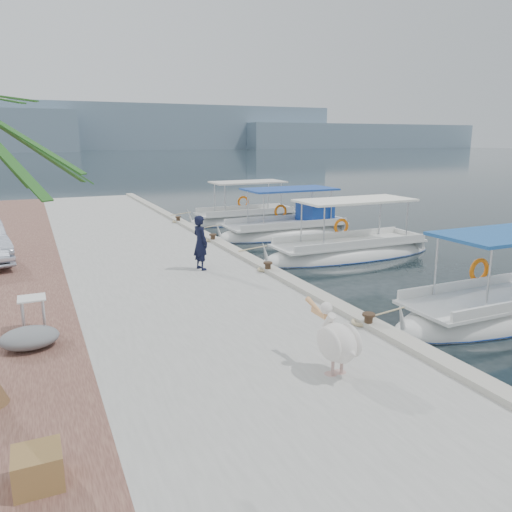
{
  "coord_description": "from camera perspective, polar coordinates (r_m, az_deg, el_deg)",
  "views": [
    {
      "loc": [
        -6.71,
        -11.71,
        4.48
      ],
      "look_at": [
        -1.0,
        0.94,
        1.2
      ],
      "focal_mm": 35.0,
      "sensor_mm": 36.0,
      "label": 1
    }
  ],
  "objects": [
    {
      "name": "ground",
      "position": [
        14.22,
        5.25,
        -5.12
      ],
      "size": [
        400.0,
        400.0,
        0.0
      ],
      "primitive_type": "plane",
      "color": "black",
      "rests_on": "ground"
    },
    {
      "name": "fishing_caique_d",
      "position": [
        23.6,
        3.65,
        2.79
      ],
      "size": [
        6.98,
        2.44,
        2.83
      ],
      "color": "silver",
      "rests_on": "ground"
    },
    {
      "name": "fishing_caique_b",
      "position": [
        14.2,
        26.06,
        -5.96
      ],
      "size": [
        6.6,
        2.18,
        2.83
      ],
      "color": "silver",
      "rests_on": "ground"
    },
    {
      "name": "wooden_crate",
      "position": [
        6.83,
        -23.65,
        -21.32
      ],
      "size": [
        0.55,
        0.55,
        0.44
      ],
      "primitive_type": "cube",
      "color": "brown",
      "rests_on": "cobblestone_strip"
    },
    {
      "name": "pelican",
      "position": [
        8.76,
        9.24,
        -9.51
      ],
      "size": [
        0.52,
        1.51,
        1.18
      ],
      "color": "tan",
      "rests_on": "concrete_quay"
    },
    {
      "name": "concrete_quay",
      "position": [
        17.63,
        -11.43,
        -0.86
      ],
      "size": [
        6.0,
        40.0,
        0.5
      ],
      "primitive_type": "cube",
      "color": "#999994",
      "rests_on": "ground"
    },
    {
      "name": "distant_hills",
      "position": [
        216.3,
        -15.07,
        13.67
      ],
      "size": [
        330.0,
        60.0,
        18.0
      ],
      "color": "slate",
      "rests_on": "ground"
    },
    {
      "name": "mooring_bollards",
      "position": [
        15.15,
        1.37,
        -1.19
      ],
      "size": [
        0.28,
        20.28,
        0.33
      ],
      "color": "black",
      "rests_on": "concrete_quay"
    },
    {
      "name": "fisherman",
      "position": [
        15.46,
        -6.37,
        1.53
      ],
      "size": [
        0.55,
        0.7,
        1.7
      ],
      "primitive_type": "imported",
      "rotation": [
        0.0,
        0.0,
        1.83
      ],
      "color": "black",
      "rests_on": "concrete_quay"
    },
    {
      "name": "fishing_caique_e",
      "position": [
        27.33,
        -1.23,
        4.12
      ],
      "size": [
        6.54,
        2.13,
        2.83
      ],
      "color": "silver",
      "rests_on": "ground"
    },
    {
      "name": "quay_curb",
      "position": [
        18.35,
        -3.0,
        0.94
      ],
      "size": [
        0.44,
        40.0,
        0.12
      ],
      "primitive_type": "cube",
      "color": "#A6A393",
      "rests_on": "concrete_quay"
    },
    {
      "name": "folding_table",
      "position": [
        11.55,
        -24.18,
        -5.32
      ],
      "size": [
        0.55,
        0.55,
        0.73
      ],
      "color": "silver",
      "rests_on": "cobblestone_strip"
    },
    {
      "name": "fishing_caique_c",
      "position": [
        19.68,
        10.57,
        0.27
      ],
      "size": [
        7.49,
        2.22,
        2.83
      ],
      "color": "silver",
      "rests_on": "ground"
    },
    {
      "name": "tarp_bundle",
      "position": [
        10.76,
        -24.46,
        -8.51
      ],
      "size": [
        1.1,
        0.9,
        0.4
      ],
      "primitive_type": "ellipsoid",
      "color": "slate",
      "rests_on": "cobblestone_strip"
    }
  ]
}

